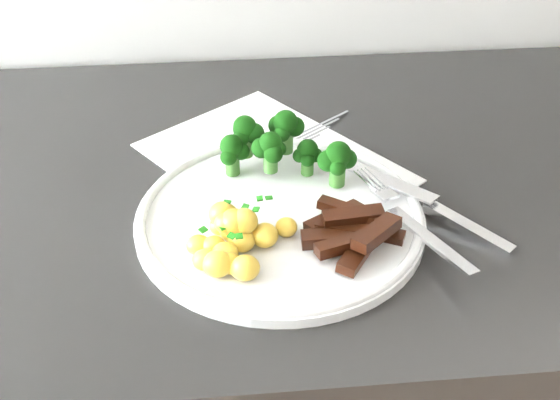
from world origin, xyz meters
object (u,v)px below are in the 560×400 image
at_px(recipe_paper, 273,162).
at_px(knife, 444,214).
at_px(plate, 280,217).
at_px(beef_strips, 352,231).
at_px(fork, 414,223).
at_px(potatoes, 232,237).
at_px(broccoli, 282,145).

height_order(recipe_paper, knife, knife).
xyz_separation_m(plate, knife, (0.17, -0.01, 0.00)).
distance_m(beef_strips, fork, 0.06).
bearing_deg(fork, plate, 164.54).
xyz_separation_m(recipe_paper, potatoes, (-0.05, -0.16, 0.03)).
relative_size(fork, knife, 1.08).
xyz_separation_m(plate, beef_strips, (0.07, -0.04, 0.01)).
height_order(plate, knife, knife).
bearing_deg(recipe_paper, fork, -49.62).
relative_size(recipe_paper, plate, 1.19).
relative_size(potatoes, beef_strips, 0.96).
height_order(recipe_paper, beef_strips, beef_strips).
distance_m(recipe_paper, broccoli, 0.06).
distance_m(broccoli, knife, 0.18).
bearing_deg(knife, recipe_paper, 143.01).
xyz_separation_m(recipe_paper, beef_strips, (0.06, -0.16, 0.02)).
height_order(fork, knife, fork).
bearing_deg(recipe_paper, potatoes, -107.88).
height_order(potatoes, beef_strips, potatoes).
height_order(beef_strips, fork, beef_strips).
relative_size(broccoli, potatoes, 1.34).
xyz_separation_m(recipe_paper, fork, (0.13, -0.15, 0.02)).
bearing_deg(beef_strips, recipe_paper, 111.78).
bearing_deg(fork, knife, 32.46).
bearing_deg(fork, broccoli, 136.32).
relative_size(broccoli, beef_strips, 1.28).
height_order(recipe_paper, fork, fork).
height_order(recipe_paper, plate, plate).
bearing_deg(broccoli, recipe_paper, 101.56).
distance_m(plate, beef_strips, 0.08).
distance_m(fork, knife, 0.05).
bearing_deg(broccoli, fork, -43.68).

